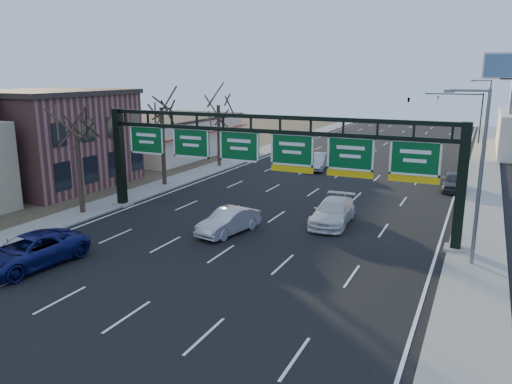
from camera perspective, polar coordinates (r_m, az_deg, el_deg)
The scene contains 19 objects.
ground at distance 26.17m, azimuth -6.14°, elevation -8.45°, with size 160.00×160.00×0.00m, color black.
sidewalk_left at distance 49.00m, azimuth -7.04°, elevation 2.01°, with size 3.00×120.00×0.12m, color gray.
sidewalk_right at distance 41.88m, azimuth 24.31°, elevation -1.09°, with size 3.00×120.00×0.12m, color gray.
dirt_strip_left at distance 56.31m, azimuth -17.68°, elevation 2.93°, with size 21.00×120.00×0.06m, color #473D2B.
lane_markings at distance 43.76m, azimuth 7.38°, elevation 0.53°, with size 21.60×120.00×0.01m, color white.
sign_gantry at distance 31.75m, azimuth 1.32°, elevation 4.23°, with size 24.60×1.20×7.20m.
brick_block at distance 46.95m, azimuth -22.23°, elevation 5.68°, with size 10.40×12.40×8.30m.
cream_strip at distance 60.77m, azimuth -9.63°, elevation 6.34°, with size 10.90×18.40×4.70m.
tree_gantry at distance 36.28m, azimuth -20.03°, elevation 8.54°, with size 3.60×3.60×8.48m.
tree_mid at distance 43.91m, azimuth -10.82°, elevation 10.81°, with size 3.60×3.60×9.24m.
tree_far at distance 52.39m, azimuth -4.35°, elevation 11.00°, with size 3.60×3.60×8.86m.
streetlight_near at distance 27.15m, azimuth 24.08°, elevation 2.42°, with size 2.15×0.22×9.00m.
streetlight_far at distance 60.92m, azimuth 24.81°, elevation 7.89°, with size 2.15×0.22×9.00m.
traffic_signal_mast at distance 76.18m, azimuth 19.81°, elevation 9.53°, with size 10.16×0.54×7.00m.
car_blue_suv at distance 28.21m, azimuth -24.44°, elevation -6.18°, with size 2.77×6.00×1.67m, color navy.
car_silver_sedan at distance 30.97m, azimuth -3.15°, elevation -3.37°, with size 1.63×4.67×1.54m, color #B1B1B6.
car_white_wagon at distance 33.19m, azimuth 8.78°, elevation -2.27°, with size 2.28×5.61×1.63m, color silver.
car_grey_far at distance 45.30m, azimuth 21.58°, elevation 1.11°, with size 1.80×4.47×1.52m, color #393B3E.
car_silver_distant at distance 51.74m, azimuth 6.97°, elevation 3.49°, with size 1.75×5.03×1.66m, color #A3A3A7.
Camera 1 is at (12.63, -20.74, 9.76)m, focal length 35.00 mm.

